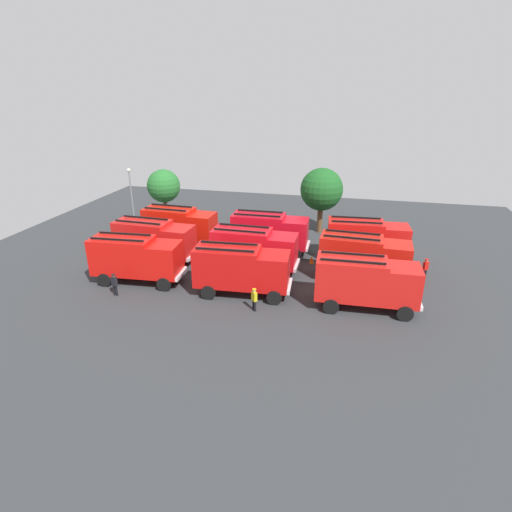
{
  "coord_description": "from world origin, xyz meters",
  "views": [
    {
      "loc": [
        7.32,
        -31.14,
        14.54
      ],
      "look_at": [
        0.0,
        0.0,
        1.4
      ],
      "focal_mm": 28.77,
      "sensor_mm": 36.0,
      "label": 1
    }
  ],
  "objects_px": {
    "fire_truck_8": "(367,238)",
    "tree_1": "(322,190)",
    "fire_truck_2": "(366,281)",
    "firefighter_4": "(156,227)",
    "firefighter_3": "(393,241)",
    "tree_0": "(164,186)",
    "fire_truck_7": "(269,231)",
    "fire_truck_3": "(154,239)",
    "firefighter_1": "(115,284)",
    "fire_truck_4": "(254,248)",
    "fire_truck_0": "(136,257)",
    "firefighter_2": "(254,299)",
    "fire_truck_1": "(241,268)",
    "traffic_cone_0": "(312,259)",
    "firefighter_0": "(425,268)",
    "fire_truck_6": "(179,225)",
    "lamppost": "(131,194)",
    "fire_truck_5": "(364,256)"
  },
  "relations": [
    {
      "from": "fire_truck_0",
      "to": "traffic_cone_0",
      "type": "relative_size",
      "value": 11.43
    },
    {
      "from": "firefighter_1",
      "to": "firefighter_2",
      "type": "distance_m",
      "value": 10.72
    },
    {
      "from": "tree_0",
      "to": "tree_1",
      "type": "bearing_deg",
      "value": -1.74
    },
    {
      "from": "fire_truck_1",
      "to": "firefighter_2",
      "type": "distance_m",
      "value": 2.96
    },
    {
      "from": "fire_truck_4",
      "to": "fire_truck_0",
      "type": "bearing_deg",
      "value": -154.17
    },
    {
      "from": "lamppost",
      "to": "fire_truck_3",
      "type": "bearing_deg",
      "value": -51.54
    },
    {
      "from": "fire_truck_3",
      "to": "firefighter_1",
      "type": "height_order",
      "value": "fire_truck_3"
    },
    {
      "from": "firefighter_1",
      "to": "firefighter_4",
      "type": "bearing_deg",
      "value": -152.77
    },
    {
      "from": "fire_truck_0",
      "to": "fire_truck_8",
      "type": "bearing_deg",
      "value": 22.11
    },
    {
      "from": "firefighter_1",
      "to": "fire_truck_6",
      "type": "bearing_deg",
      "value": -168.72
    },
    {
      "from": "firefighter_4",
      "to": "tree_0",
      "type": "xyz_separation_m",
      "value": [
        -1.56,
        5.83,
        3.0
      ]
    },
    {
      "from": "fire_truck_4",
      "to": "tree_1",
      "type": "bearing_deg",
      "value": 69.88
    },
    {
      "from": "fire_truck_0",
      "to": "fire_truck_2",
      "type": "height_order",
      "value": "same"
    },
    {
      "from": "fire_truck_3",
      "to": "tree_1",
      "type": "xyz_separation_m",
      "value": [
        13.61,
        11.64,
        2.5
      ]
    },
    {
      "from": "fire_truck_4",
      "to": "traffic_cone_0",
      "type": "xyz_separation_m",
      "value": [
        4.58,
        2.99,
        -1.83
      ]
    },
    {
      "from": "fire_truck_5",
      "to": "firefighter_3",
      "type": "bearing_deg",
      "value": 71.92
    },
    {
      "from": "fire_truck_3",
      "to": "tree_0",
      "type": "height_order",
      "value": "tree_0"
    },
    {
      "from": "firefighter_4",
      "to": "traffic_cone_0",
      "type": "height_order",
      "value": "firefighter_4"
    },
    {
      "from": "firefighter_1",
      "to": "fire_truck_2",
      "type": "bearing_deg",
      "value": 111.38
    },
    {
      "from": "fire_truck_2",
      "to": "firefighter_4",
      "type": "distance_m",
      "value": 23.89
    },
    {
      "from": "fire_truck_7",
      "to": "firefighter_2",
      "type": "bearing_deg",
      "value": -84.81
    },
    {
      "from": "firefighter_3",
      "to": "tree_1",
      "type": "distance_m",
      "value": 9.12
    },
    {
      "from": "tree_0",
      "to": "firefighter_3",
      "type": "bearing_deg",
      "value": -9.62
    },
    {
      "from": "fire_truck_0",
      "to": "fire_truck_3",
      "type": "height_order",
      "value": "same"
    },
    {
      "from": "fire_truck_6",
      "to": "fire_truck_7",
      "type": "relative_size",
      "value": 1.01
    },
    {
      "from": "fire_truck_4",
      "to": "lamppost",
      "type": "height_order",
      "value": "lamppost"
    },
    {
      "from": "fire_truck_8",
      "to": "tree_0",
      "type": "relative_size",
      "value": 1.24
    },
    {
      "from": "firefighter_0",
      "to": "firefighter_4",
      "type": "xyz_separation_m",
      "value": [
        -26.13,
        4.78,
        -0.03
      ]
    },
    {
      "from": "fire_truck_1",
      "to": "traffic_cone_0",
      "type": "xyz_separation_m",
      "value": [
        4.55,
        7.24,
        -1.83
      ]
    },
    {
      "from": "fire_truck_3",
      "to": "firefighter_0",
      "type": "height_order",
      "value": "fire_truck_3"
    },
    {
      "from": "fire_truck_7",
      "to": "fire_truck_8",
      "type": "xyz_separation_m",
      "value": [
        8.84,
        0.04,
        0.0
      ]
    },
    {
      "from": "fire_truck_8",
      "to": "tree_0",
      "type": "bearing_deg",
      "value": 157.58
    },
    {
      "from": "fire_truck_0",
      "to": "tree_0",
      "type": "height_order",
      "value": "tree_0"
    },
    {
      "from": "fire_truck_2",
      "to": "fire_truck_6",
      "type": "bearing_deg",
      "value": 151.6
    },
    {
      "from": "fire_truck_8",
      "to": "firefighter_3",
      "type": "relative_size",
      "value": 4.43
    },
    {
      "from": "fire_truck_4",
      "to": "firefighter_4",
      "type": "height_order",
      "value": "fire_truck_4"
    },
    {
      "from": "fire_truck_8",
      "to": "tree_1",
      "type": "height_order",
      "value": "tree_1"
    },
    {
      "from": "fire_truck_3",
      "to": "tree_1",
      "type": "distance_m",
      "value": 18.08
    },
    {
      "from": "firefighter_3",
      "to": "tree_1",
      "type": "xyz_separation_m",
      "value": [
        -7.41,
        3.79,
        3.73
      ]
    },
    {
      "from": "fire_truck_4",
      "to": "firefighter_2",
      "type": "distance_m",
      "value": 6.76
    },
    {
      "from": "fire_truck_2",
      "to": "firefighter_1",
      "type": "relative_size",
      "value": 4.17
    },
    {
      "from": "tree_0",
      "to": "fire_truck_7",
      "type": "bearing_deg",
      "value": -28.67
    },
    {
      "from": "fire_truck_6",
      "to": "fire_truck_3",
      "type": "bearing_deg",
      "value": -94.87
    },
    {
      "from": "firefighter_0",
      "to": "firefighter_2",
      "type": "xyz_separation_m",
      "value": [
        -12.36,
        -8.21,
        -0.05
      ]
    },
    {
      "from": "fire_truck_8",
      "to": "tree_1",
      "type": "bearing_deg",
      "value": 119.75
    },
    {
      "from": "fire_truck_5",
      "to": "fire_truck_4",
      "type": "bearing_deg",
      "value": -175.09
    },
    {
      "from": "fire_truck_4",
      "to": "fire_truck_8",
      "type": "height_order",
      "value": "same"
    },
    {
      "from": "firefighter_1",
      "to": "firefighter_3",
      "type": "xyz_separation_m",
      "value": [
        21.04,
        14.64,
        -0.06
      ]
    },
    {
      "from": "fire_truck_0",
      "to": "fire_truck_1",
      "type": "bearing_deg",
      "value": -5.03
    },
    {
      "from": "firefighter_1",
      "to": "tree_1",
      "type": "xyz_separation_m",
      "value": [
        13.62,
        18.44,
        3.67
      ]
    }
  ]
}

